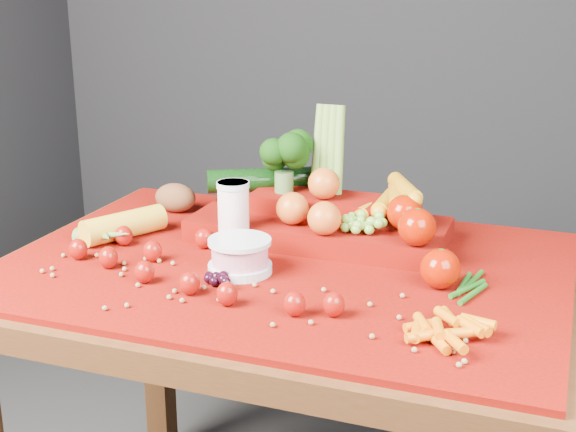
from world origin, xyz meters
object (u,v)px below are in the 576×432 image
(yogurt_bowl, at_px, (240,255))
(produce_mound, at_px, (328,213))
(milk_glass, at_px, (234,214))
(table, at_px, (284,314))

(yogurt_bowl, height_order, produce_mound, produce_mound)
(milk_glass, xyz_separation_m, produce_mound, (0.16, 0.13, -0.02))
(table, bearing_deg, milk_glass, 164.62)
(milk_glass, bearing_deg, produce_mound, 38.74)
(table, height_order, yogurt_bowl, yogurt_bowl)
(table, xyz_separation_m, produce_mound, (0.04, 0.16, 0.16))
(yogurt_bowl, bearing_deg, milk_glass, 118.99)
(table, relative_size, produce_mound, 1.85)
(yogurt_bowl, relative_size, produce_mound, 0.20)
(yogurt_bowl, distance_m, produce_mound, 0.25)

